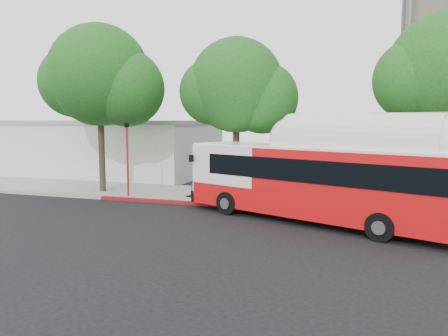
% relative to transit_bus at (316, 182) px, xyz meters
% --- Properties ---
extents(ground, '(120.00, 120.00, 0.00)m').
position_rel_transit_bus_xyz_m(ground, '(-3.64, -1.93, -1.72)').
color(ground, black).
rests_on(ground, ground).
extents(sidewalk, '(60.00, 5.00, 0.15)m').
position_rel_transit_bus_xyz_m(sidewalk, '(-3.64, 4.57, -1.64)').
color(sidewalk, gray).
rests_on(sidewalk, ground).
extents(curb_strip, '(60.00, 0.30, 0.15)m').
position_rel_transit_bus_xyz_m(curb_strip, '(-3.64, 1.97, -1.64)').
color(curb_strip, gray).
rests_on(curb_strip, ground).
extents(red_curb_segment, '(10.00, 0.32, 0.16)m').
position_rel_transit_bus_xyz_m(red_curb_segment, '(-6.64, 1.97, -1.64)').
color(red_curb_segment, maroon).
rests_on(red_curb_segment, ground).
extents(street_tree_left, '(6.67, 5.80, 9.74)m').
position_rel_transit_bus_xyz_m(street_tree_left, '(-12.17, 3.63, 4.89)').
color(street_tree_left, '#2D2116').
rests_on(street_tree_left, ground).
extents(street_tree_mid, '(5.75, 5.00, 8.62)m').
position_rel_transit_bus_xyz_m(street_tree_mid, '(-4.24, 4.13, 4.19)').
color(street_tree_mid, '#2D2116').
rests_on(street_tree_mid, ground).
extents(low_commercial_bldg, '(16.20, 10.20, 4.25)m').
position_rel_transit_bus_xyz_m(low_commercial_bldg, '(-17.64, 12.07, 0.44)').
color(low_commercial_bldg, silver).
rests_on(low_commercial_bldg, ground).
extents(transit_bus, '(12.32, 6.58, 3.67)m').
position_rel_transit_bus_xyz_m(transit_bus, '(0.00, 0.00, 0.00)').
color(transit_bus, red).
rests_on(transit_bus, ground).
extents(signal_pole, '(0.12, 0.39, 4.13)m').
position_rel_transit_bus_xyz_m(signal_pole, '(-10.35, 2.54, 0.40)').
color(signal_pole, red).
rests_on(signal_pole, ground).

